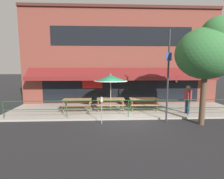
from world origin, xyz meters
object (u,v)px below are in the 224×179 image
Objects in this scene: picnic_table_left at (77,102)px; pedestrian_walking at (188,98)px; picnic_table_centre at (111,101)px; street_tree_curbside at (209,50)px; parking_meter_near at (102,102)px; patio_umbrella_centre at (111,78)px; street_sign_pole at (168,76)px; picnic_table_right at (143,101)px.

pedestrian_walking is (6.76, -0.94, 0.35)m from picnic_table_left.
picnic_table_left is at bearing -176.18° from picnic_table_centre.
picnic_table_centre is 1.05× the size of pedestrian_walking.
street_tree_curbside is at bearing -90.13° from pedestrian_walking.
patio_umbrella_centre is at bearing 77.22° from parking_meter_near.
patio_umbrella_centre is at bearing 167.11° from pedestrian_walking.
parking_meter_near is 0.30× the size of street_sign_pole.
pedestrian_walking is 5.37m from parking_meter_near.
street_sign_pole reaches higher than picnic_table_left.
picnic_table_left is at bearing 123.69° from parking_meter_near.
patio_umbrella_centre is at bearing 179.86° from picnic_table_right.
picnic_table_right is 4.80m from street_tree_curbside.
street_sign_pole is at bearing 163.86° from street_tree_curbside.
patio_umbrella_centre is 2.76m from parking_meter_near.
picnic_table_centre is at bearing 77.35° from parking_meter_near.
pedestrian_walking is (4.61, -1.08, 0.35)m from picnic_table_centre.
parking_meter_near is (-2.72, -2.49, 0.44)m from picnic_table_right.
patio_umbrella_centre reaches higher than pedestrian_walking.
street_tree_curbside reaches higher than picnic_table_left.
street_tree_curbside is (2.45, -2.83, 3.01)m from picnic_table_right.
patio_umbrella_centre reaches higher than picnic_table_right.
pedestrian_walking is at bearing -23.15° from picnic_table_right.
pedestrian_walking is at bearing 15.57° from parking_meter_near.
picnic_table_left is 0.34× the size of street_tree_curbside.
parking_meter_near is at bearing -177.21° from street_sign_pole.
parking_meter_near is at bearing 176.26° from street_tree_curbside.
pedestrian_walking reaches higher than picnic_table_centre.
parking_meter_near is 0.27× the size of street_tree_curbside.
picnic_table_left and picnic_table_right have the same top height.
pedestrian_walking reaches higher than parking_meter_near.
parking_meter_near is at bearing -137.52° from picnic_table_right.
street_sign_pole is 0.91× the size of street_tree_curbside.
picnic_table_left is at bearing -178.54° from picnic_table_right.
street_sign_pole is (5.01, -2.21, 1.74)m from picnic_table_left.
pedestrian_walking is at bearing 36.11° from street_sign_pole.
picnic_table_left and picnic_table_centre have the same top height.
parking_meter_near is 3.67m from street_sign_pole.
picnic_table_centre is at bearing 90.00° from patio_umbrella_centre.
picnic_table_centre is 4.10m from street_sign_pole.
street_tree_curbside is at bearing -31.62° from patio_umbrella_centre.
street_tree_curbside is (6.76, -2.72, 3.01)m from picnic_table_left.
parking_meter_near is 5.78m from street_tree_curbside.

